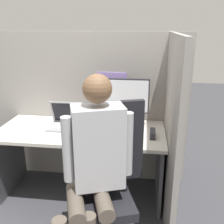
{
  "coord_description": "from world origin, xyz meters",
  "views": [
    {
      "loc": [
        0.59,
        -1.89,
        1.65
      ],
      "look_at": [
        0.32,
        0.17,
        0.95
      ],
      "focal_mm": 42.0,
      "sensor_mm": 36.0,
      "label": 1
    }
  ],
  "objects_px": {
    "monitor": "(120,98)",
    "stapler": "(153,134)",
    "carrot_toy": "(118,141)",
    "office_chair": "(107,178)",
    "paper_box": "(120,120)",
    "laptop": "(66,122)",
    "person": "(94,162)"
  },
  "relations": [
    {
      "from": "carrot_toy",
      "to": "paper_box",
      "type": "bearing_deg",
      "value": 94.12
    },
    {
      "from": "stapler",
      "to": "paper_box",
      "type": "bearing_deg",
      "value": 140.63
    },
    {
      "from": "laptop",
      "to": "stapler",
      "type": "bearing_deg",
      "value": -8.57
    },
    {
      "from": "paper_box",
      "to": "person",
      "type": "bearing_deg",
      "value": -94.81
    },
    {
      "from": "monitor",
      "to": "office_chair",
      "type": "bearing_deg",
      "value": -91.5
    },
    {
      "from": "paper_box",
      "to": "laptop",
      "type": "height_order",
      "value": "laptop"
    },
    {
      "from": "paper_box",
      "to": "stapler",
      "type": "bearing_deg",
      "value": -39.37
    },
    {
      "from": "monitor",
      "to": "stapler",
      "type": "bearing_deg",
      "value": -39.66
    },
    {
      "from": "carrot_toy",
      "to": "office_chair",
      "type": "distance_m",
      "value": 0.35
    },
    {
      "from": "paper_box",
      "to": "carrot_toy",
      "type": "relative_size",
      "value": 1.86
    },
    {
      "from": "stapler",
      "to": "person",
      "type": "xyz_separation_m",
      "value": [
        -0.4,
        -0.65,
        0.05
      ]
    },
    {
      "from": "laptop",
      "to": "person",
      "type": "relative_size",
      "value": 0.23
    },
    {
      "from": "monitor",
      "to": "laptop",
      "type": "height_order",
      "value": "monitor"
    },
    {
      "from": "laptop",
      "to": "carrot_toy",
      "type": "height_order",
      "value": "laptop"
    },
    {
      "from": "stapler",
      "to": "person",
      "type": "distance_m",
      "value": 0.77
    },
    {
      "from": "carrot_toy",
      "to": "person",
      "type": "distance_m",
      "value": 0.49
    },
    {
      "from": "paper_box",
      "to": "office_chair",
      "type": "xyz_separation_m",
      "value": [
        -0.02,
        -0.75,
        -0.18
      ]
    },
    {
      "from": "office_chair",
      "to": "person",
      "type": "bearing_deg",
      "value": -109.23
    },
    {
      "from": "monitor",
      "to": "office_chair",
      "type": "height_order",
      "value": "monitor"
    },
    {
      "from": "paper_box",
      "to": "monitor",
      "type": "bearing_deg",
      "value": 90.0
    },
    {
      "from": "monitor",
      "to": "person",
      "type": "xyz_separation_m",
      "value": [
        -0.08,
        -0.92,
        -0.19
      ]
    },
    {
      "from": "paper_box",
      "to": "office_chair",
      "type": "distance_m",
      "value": 0.77
    },
    {
      "from": "office_chair",
      "to": "monitor",
      "type": "bearing_deg",
      "value": 88.5
    },
    {
      "from": "stapler",
      "to": "monitor",
      "type": "bearing_deg",
      "value": 140.34
    },
    {
      "from": "office_chair",
      "to": "person",
      "type": "height_order",
      "value": "person"
    },
    {
      "from": "laptop",
      "to": "carrot_toy",
      "type": "bearing_deg",
      "value": -29.64
    },
    {
      "from": "monitor",
      "to": "carrot_toy",
      "type": "xyz_separation_m",
      "value": [
        0.03,
        -0.45,
        -0.25
      ]
    },
    {
      "from": "carrot_toy",
      "to": "stapler",
      "type": "bearing_deg",
      "value": 32.14
    },
    {
      "from": "monitor",
      "to": "laptop",
      "type": "relative_size",
      "value": 1.79
    },
    {
      "from": "carrot_toy",
      "to": "person",
      "type": "height_order",
      "value": "person"
    },
    {
      "from": "laptop",
      "to": "office_chair",
      "type": "xyz_separation_m",
      "value": [
        0.49,
        -0.61,
        -0.19
      ]
    },
    {
      "from": "paper_box",
      "to": "monitor",
      "type": "relative_size",
      "value": 0.52
    }
  ]
}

